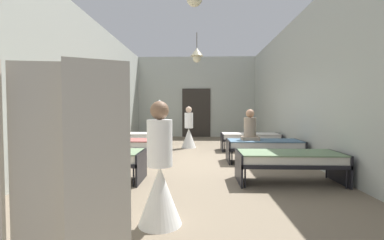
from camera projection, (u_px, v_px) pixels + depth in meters
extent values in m
cube|color=#7A6B56|center=(193.00, 163.00, 6.86)|extent=(6.40, 13.12, 0.10)
cube|color=#B2B7AD|center=(196.00, 97.00, 13.13)|extent=(6.20, 0.20, 3.98)
cube|color=#B2B7AD|center=(79.00, 86.00, 6.87)|extent=(0.20, 12.52, 3.98)
cube|color=#B2B7AD|center=(310.00, 85.00, 6.68)|extent=(0.20, 12.52, 3.98)
cube|color=#2D2823|center=(196.00, 113.00, 13.04)|extent=(1.40, 0.06, 2.40)
cylinder|color=brown|center=(197.00, 40.00, 8.89)|extent=(0.02, 0.02, 0.51)
cone|color=beige|center=(197.00, 52.00, 8.91)|extent=(0.44, 0.44, 0.28)
sphere|color=beige|center=(197.00, 58.00, 8.92)|extent=(0.28, 0.28, 0.28)
cylinder|color=black|center=(37.00, 176.00, 4.68)|extent=(0.03, 0.03, 0.34)
cylinder|color=black|center=(59.00, 168.00, 5.40)|extent=(0.03, 0.03, 0.34)
cylinder|color=black|center=(134.00, 177.00, 4.63)|extent=(0.03, 0.03, 0.34)
cylinder|color=black|center=(143.00, 168.00, 5.34)|extent=(0.03, 0.03, 0.34)
cube|color=black|center=(93.00, 161.00, 5.00)|extent=(1.90, 0.84, 0.07)
cube|color=black|center=(46.00, 166.00, 5.04)|extent=(0.04, 0.84, 0.57)
cube|color=black|center=(141.00, 166.00, 4.98)|extent=(0.04, 0.84, 0.57)
cube|color=silver|center=(93.00, 156.00, 5.00)|extent=(1.82, 0.78, 0.14)
cube|color=slate|center=(93.00, 152.00, 5.00)|extent=(1.86, 0.82, 0.02)
cylinder|color=black|center=(245.00, 178.00, 4.56)|extent=(0.03, 0.03, 0.34)
cylinder|color=black|center=(239.00, 169.00, 5.28)|extent=(0.03, 0.03, 0.34)
cylinder|color=black|center=(347.00, 179.00, 4.51)|extent=(0.03, 0.03, 0.34)
cylinder|color=black|center=(326.00, 169.00, 5.23)|extent=(0.03, 0.03, 0.34)
cube|color=black|center=(289.00, 163.00, 4.89)|extent=(1.90, 0.84, 0.07)
cube|color=black|center=(239.00, 167.00, 4.92)|extent=(0.04, 0.84, 0.57)
cube|color=black|center=(339.00, 168.00, 4.86)|extent=(0.04, 0.84, 0.57)
cube|color=silver|center=(289.00, 157.00, 4.88)|extent=(1.82, 0.78, 0.14)
cube|color=slate|center=(289.00, 153.00, 4.88)|extent=(1.86, 0.82, 0.02)
cylinder|color=black|center=(84.00, 157.00, 6.58)|extent=(0.03, 0.03, 0.34)
cylinder|color=black|center=(96.00, 152.00, 7.30)|extent=(0.03, 0.03, 0.34)
cylinder|color=black|center=(153.00, 157.00, 6.52)|extent=(0.03, 0.03, 0.34)
cylinder|color=black|center=(158.00, 153.00, 7.24)|extent=(0.03, 0.03, 0.34)
cube|color=black|center=(123.00, 147.00, 6.90)|extent=(1.90, 0.84, 0.07)
cube|color=black|center=(88.00, 150.00, 6.93)|extent=(0.04, 0.84, 0.57)
cube|color=black|center=(158.00, 151.00, 6.88)|extent=(0.04, 0.84, 0.57)
cube|color=white|center=(123.00, 143.00, 6.90)|extent=(1.82, 0.78, 0.14)
cube|color=#8C4C47|center=(123.00, 140.00, 6.89)|extent=(1.86, 0.82, 0.02)
cylinder|color=black|center=(232.00, 158.00, 6.46)|extent=(0.03, 0.03, 0.34)
cylinder|color=black|center=(229.00, 153.00, 7.18)|extent=(0.03, 0.03, 0.34)
cylinder|color=black|center=(303.00, 158.00, 6.41)|extent=(0.03, 0.03, 0.34)
cylinder|color=black|center=(293.00, 153.00, 7.13)|extent=(0.03, 0.03, 0.34)
cube|color=black|center=(264.00, 148.00, 6.79)|extent=(1.90, 0.84, 0.07)
cube|color=black|center=(228.00, 151.00, 6.82)|extent=(0.04, 0.84, 0.57)
cube|color=black|center=(300.00, 151.00, 6.76)|extent=(0.04, 0.84, 0.57)
cube|color=white|center=(264.00, 144.00, 6.78)|extent=(1.82, 0.78, 0.14)
cube|color=slate|center=(264.00, 141.00, 6.78)|extent=(1.86, 0.82, 0.02)
cylinder|color=black|center=(110.00, 146.00, 8.48)|extent=(0.03, 0.03, 0.34)
cylinder|color=black|center=(117.00, 143.00, 9.19)|extent=(0.03, 0.03, 0.34)
cylinder|color=black|center=(164.00, 147.00, 8.42)|extent=(0.03, 0.03, 0.34)
cylinder|color=black|center=(167.00, 144.00, 9.14)|extent=(0.03, 0.03, 0.34)
cube|color=black|center=(139.00, 139.00, 8.80)|extent=(1.90, 0.84, 0.07)
cube|color=black|center=(112.00, 141.00, 8.83)|extent=(0.04, 0.84, 0.57)
cube|color=black|center=(167.00, 142.00, 8.77)|extent=(0.04, 0.84, 0.57)
cube|color=white|center=(139.00, 136.00, 8.79)|extent=(1.82, 0.78, 0.14)
cube|color=beige|center=(139.00, 133.00, 8.79)|extent=(1.86, 0.82, 0.02)
cylinder|color=black|center=(225.00, 147.00, 8.36)|extent=(0.03, 0.03, 0.34)
cylinder|color=black|center=(223.00, 144.00, 9.08)|extent=(0.03, 0.03, 0.34)
cylinder|color=black|center=(280.00, 147.00, 8.30)|extent=(0.03, 0.03, 0.34)
cylinder|color=black|center=(273.00, 144.00, 9.02)|extent=(0.03, 0.03, 0.34)
cube|color=black|center=(250.00, 139.00, 8.68)|extent=(1.90, 0.84, 0.07)
cube|color=black|center=(222.00, 142.00, 8.72)|extent=(0.04, 0.84, 0.57)
cube|color=black|center=(278.00, 142.00, 8.66)|extent=(0.04, 0.84, 0.57)
cube|color=white|center=(250.00, 136.00, 8.68)|extent=(1.82, 0.78, 0.14)
cube|color=beige|center=(250.00, 134.00, 8.68)|extent=(1.86, 0.82, 0.02)
cone|color=white|center=(160.00, 195.00, 3.11)|extent=(0.52, 0.52, 0.70)
cylinder|color=white|center=(160.00, 143.00, 3.08)|extent=(0.30, 0.30, 0.55)
sphere|color=#846047|center=(160.00, 110.00, 3.07)|extent=(0.22, 0.22, 0.22)
cone|color=white|center=(160.00, 104.00, 3.07)|extent=(0.18, 0.18, 0.10)
cone|color=white|center=(189.00, 138.00, 9.33)|extent=(0.52, 0.52, 0.70)
cylinder|color=white|center=(189.00, 120.00, 9.30)|extent=(0.30, 0.30, 0.55)
sphere|color=beige|center=(189.00, 110.00, 9.29)|extent=(0.22, 0.22, 0.22)
cone|color=white|center=(189.00, 107.00, 9.28)|extent=(0.18, 0.18, 0.10)
cylinder|color=gray|center=(250.00, 129.00, 6.86)|extent=(0.32, 0.32, 0.58)
cube|color=gray|center=(250.00, 138.00, 6.87)|extent=(0.44, 0.44, 0.08)
sphere|color=#A87A5B|center=(250.00, 113.00, 6.84)|extent=(0.22, 0.22, 0.22)
cylinder|color=gray|center=(113.00, 135.00, 5.07)|extent=(0.32, 0.32, 0.58)
cube|color=gray|center=(113.00, 148.00, 5.08)|extent=(0.44, 0.44, 0.08)
sphere|color=beige|center=(112.00, 115.00, 5.05)|extent=(0.22, 0.22, 0.22)
cube|color=#BCB29E|center=(43.00, 184.00, 1.82)|extent=(0.42, 0.09, 1.70)
cube|color=#BCB29E|center=(99.00, 187.00, 1.75)|extent=(0.39, 0.21, 1.70)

